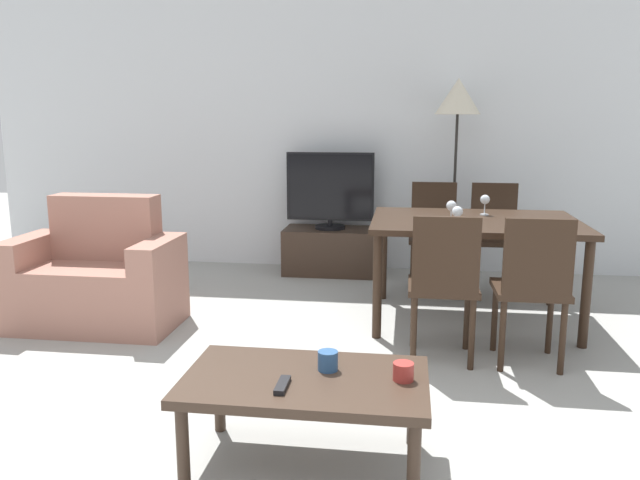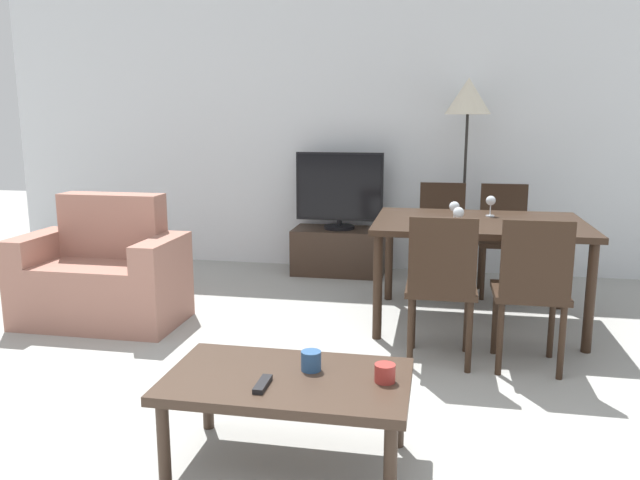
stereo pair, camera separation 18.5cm
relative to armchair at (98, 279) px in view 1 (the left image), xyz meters
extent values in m
cube|color=silver|center=(1.51, 1.96, 1.03)|extent=(6.91, 0.06, 2.70)
cube|color=#9E6B5B|center=(0.00, -0.03, -0.10)|extent=(0.74, 0.62, 0.43)
cube|color=#9E6B5B|center=(0.00, 0.17, 0.34)|extent=(0.74, 0.20, 0.45)
cube|color=#9E6B5B|center=(-0.46, -0.03, -0.01)|extent=(0.18, 0.62, 0.61)
cube|color=#9E6B5B|center=(0.46, -0.03, -0.01)|extent=(0.18, 0.62, 0.61)
cube|color=#38281E|center=(1.39, 1.67, -0.11)|extent=(0.83, 0.44, 0.41)
cylinder|color=black|center=(1.39, 1.67, 0.11)|extent=(0.28, 0.28, 0.03)
cylinder|color=black|center=(1.39, 1.67, 0.15)|extent=(0.04, 0.04, 0.05)
cube|color=black|center=(1.39, 1.67, 0.48)|extent=(0.79, 0.04, 0.61)
cube|color=black|center=(1.39, 1.64, 0.48)|extent=(0.75, 0.01, 0.57)
cube|color=#38281E|center=(1.70, -1.56, 0.05)|extent=(0.98, 0.58, 0.04)
cylinder|color=#38281E|center=(1.26, -1.79, -0.15)|extent=(0.05, 0.05, 0.35)
cylinder|color=#38281E|center=(2.13, -1.79, -0.15)|extent=(0.05, 0.05, 0.35)
cylinder|color=#38281E|center=(1.26, -1.32, -0.15)|extent=(0.05, 0.05, 0.35)
cylinder|color=#38281E|center=(2.13, -1.32, -0.15)|extent=(0.05, 0.05, 0.35)
cube|color=black|center=(2.55, 0.46, 0.38)|extent=(1.40, 1.02, 0.04)
cylinder|color=black|center=(1.91, 0.01, 0.02)|extent=(0.06, 0.06, 0.68)
cylinder|color=black|center=(3.19, 0.01, 0.02)|extent=(0.06, 0.06, 0.68)
cylinder|color=black|center=(1.91, 0.91, 0.02)|extent=(0.06, 0.06, 0.68)
cylinder|color=black|center=(3.19, 0.91, 0.02)|extent=(0.06, 0.06, 0.68)
cube|color=black|center=(2.30, -0.28, 0.12)|extent=(0.40, 0.40, 0.04)
cylinder|color=black|center=(2.14, -0.12, -0.11)|extent=(0.04, 0.04, 0.42)
cylinder|color=black|center=(2.46, -0.12, -0.11)|extent=(0.04, 0.04, 0.42)
cylinder|color=black|center=(2.14, -0.45, -0.11)|extent=(0.04, 0.04, 0.42)
cylinder|color=black|center=(2.46, -0.45, -0.11)|extent=(0.04, 0.04, 0.42)
cube|color=black|center=(2.30, -0.47, 0.35)|extent=(0.37, 0.04, 0.43)
cube|color=black|center=(2.79, 1.20, 0.12)|extent=(0.40, 0.40, 0.04)
cylinder|color=black|center=(2.63, 1.04, -0.11)|extent=(0.04, 0.04, 0.42)
cylinder|color=black|center=(2.95, 1.04, -0.11)|extent=(0.04, 0.04, 0.42)
cylinder|color=black|center=(2.63, 1.36, -0.11)|extent=(0.04, 0.04, 0.42)
cylinder|color=black|center=(2.95, 1.36, -0.11)|extent=(0.04, 0.04, 0.42)
cube|color=black|center=(2.79, 1.38, 0.35)|extent=(0.37, 0.04, 0.43)
cube|color=black|center=(2.79, -0.28, 0.12)|extent=(0.40, 0.40, 0.04)
cylinder|color=black|center=(2.63, -0.12, -0.11)|extent=(0.04, 0.04, 0.42)
cylinder|color=black|center=(2.95, -0.12, -0.11)|extent=(0.04, 0.04, 0.42)
cylinder|color=black|center=(2.63, -0.45, -0.11)|extent=(0.04, 0.04, 0.42)
cylinder|color=black|center=(2.95, -0.45, -0.11)|extent=(0.04, 0.04, 0.42)
cube|color=black|center=(2.79, -0.47, 0.35)|extent=(0.37, 0.04, 0.43)
cube|color=black|center=(2.30, 1.20, 0.12)|extent=(0.40, 0.40, 0.04)
cylinder|color=black|center=(2.14, 1.04, -0.11)|extent=(0.04, 0.04, 0.42)
cylinder|color=black|center=(2.46, 1.04, -0.11)|extent=(0.04, 0.04, 0.42)
cylinder|color=black|center=(2.14, 1.36, -0.11)|extent=(0.04, 0.04, 0.42)
cylinder|color=black|center=(2.46, 1.36, -0.11)|extent=(0.04, 0.04, 0.42)
cube|color=black|center=(2.30, 1.38, 0.35)|extent=(0.37, 0.04, 0.43)
cylinder|color=black|center=(2.48, 1.61, -0.31)|extent=(0.24, 0.24, 0.02)
cylinder|color=black|center=(2.48, 1.61, 0.41)|extent=(0.02, 0.02, 1.41)
cone|color=beige|center=(2.48, 1.61, 1.26)|extent=(0.38, 0.38, 0.30)
cube|color=black|center=(1.63, -1.67, 0.08)|extent=(0.04, 0.15, 0.02)
cylinder|color=navy|center=(1.78, -1.48, 0.11)|extent=(0.08, 0.08, 0.08)
cylinder|color=maroon|center=(2.09, -1.53, 0.10)|extent=(0.08, 0.08, 0.07)
cylinder|color=silver|center=(2.37, 0.31, 0.41)|extent=(0.06, 0.06, 0.01)
cylinder|color=silver|center=(2.37, 0.31, 0.44)|extent=(0.01, 0.01, 0.07)
sphere|color=silver|center=(2.37, 0.31, 0.51)|extent=(0.07, 0.07, 0.07)
cylinder|color=silver|center=(2.63, 0.66, 0.41)|extent=(0.06, 0.06, 0.01)
cylinder|color=silver|center=(2.63, 0.66, 0.44)|extent=(0.01, 0.01, 0.07)
sphere|color=silver|center=(2.63, 0.66, 0.51)|extent=(0.07, 0.07, 0.07)
cylinder|color=silver|center=(2.39, 0.05, 0.41)|extent=(0.06, 0.06, 0.01)
cylinder|color=silver|center=(2.39, 0.05, 0.44)|extent=(0.01, 0.01, 0.07)
sphere|color=silver|center=(2.39, 0.05, 0.51)|extent=(0.07, 0.07, 0.07)
camera|label=1|loc=(2.09, -3.87, 1.09)|focal=35.00mm
camera|label=2|loc=(2.27, -3.84, 1.09)|focal=35.00mm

